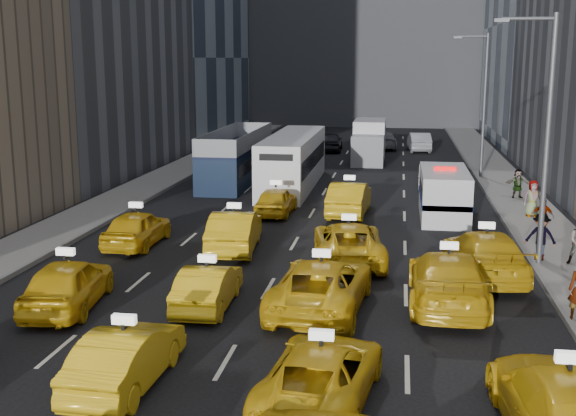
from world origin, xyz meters
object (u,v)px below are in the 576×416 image
object	(u,v)px
double_decker	(237,157)
city_bus	(293,161)
nypd_van	(444,195)
box_truck	(369,142)

from	to	relation	value
double_decker	city_bus	bearing A→B (deg)	-18.76
nypd_van	double_decker	distance (m)	14.79
double_decker	box_truck	xyz separation A→B (m)	(7.69, 10.12, -0.08)
double_decker	box_truck	size ratio (longest dim) A/B	1.62
nypd_van	city_bus	distance (m)	11.08
double_decker	city_bus	xyz separation A→B (m)	(3.71, -1.28, -0.02)
double_decker	city_bus	distance (m)	3.92
double_decker	box_truck	world-z (taller)	double_decker
nypd_van	box_truck	bearing A→B (deg)	107.13
city_bus	double_decker	bearing A→B (deg)	155.58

